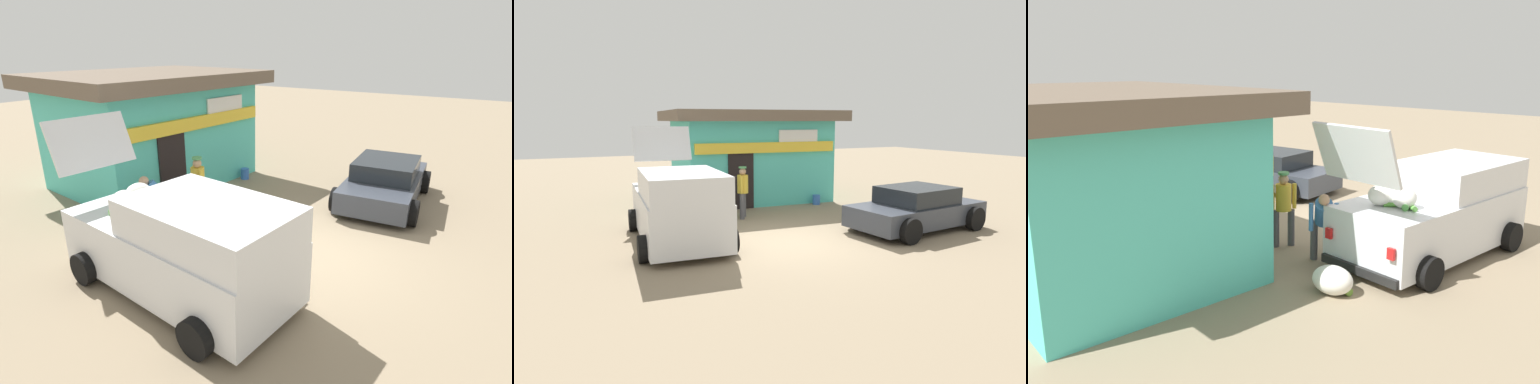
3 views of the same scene
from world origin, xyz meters
The scene contains 8 objects.
ground_plane centered at (0.00, 0.00, 0.00)m, with size 60.00×60.00×0.00m, color gray.
storefront_bar centered at (1.48, 6.39, 1.77)m, with size 6.64×5.30×3.41m.
delivery_van centered at (-2.67, 1.25, 0.94)m, with size 2.51×4.94×2.87m.
parked_sedan centered at (3.68, -0.36, 0.58)m, with size 4.08×2.49×1.22m.
vendor_standing centered at (-0.14, 3.13, 0.93)m, with size 0.47×0.50×1.63m.
customer_bending centered at (-1.35, 3.27, 0.87)m, with size 0.68×0.69×1.46m.
unloaded_banana_pile centered at (-2.41, 4.26, 0.23)m, with size 0.79×0.65×0.49m.
paint_bucket centered at (3.15, 4.05, 0.18)m, with size 0.27×0.27×0.35m, color blue.
Camera 1 is at (-7.09, -3.24, 4.19)m, focal length 28.00 mm.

